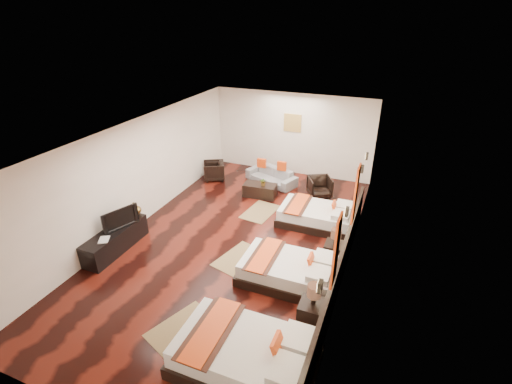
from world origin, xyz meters
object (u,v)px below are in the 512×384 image
at_px(bed_far, 317,215).
at_px(armchair_right, 320,187).
at_px(nightstand_a, 312,312).
at_px(bed_mid, 289,270).
at_px(tv_console, 116,240).
at_px(tv, 119,218).
at_px(figurine, 134,209).
at_px(bed_near, 247,354).
at_px(book, 99,240).
at_px(sofa, 271,176).
at_px(nightstand_b, 334,250).
at_px(armchair_left, 214,171).
at_px(coffee_table, 260,190).
at_px(table_plant, 263,182).

xyz_separation_m(bed_far, armchair_right, (-0.32, 1.67, 0.05)).
bearing_deg(nightstand_a, bed_mid, 125.71).
distance_m(tv_console, tv, 0.57).
bearing_deg(figurine, bed_near, -32.06).
height_order(tv_console, figurine, figurine).
bearing_deg(book, tv, 85.64).
xyz_separation_m(nightstand_a, armchair_right, (-1.07, 5.21, -0.02)).
bearing_deg(bed_near, sofa, 106.54).
distance_m(bed_far, tv_console, 5.14).
height_order(bed_near, armchair_right, bed_near).
height_order(nightstand_a, nightstand_b, nightstand_a).
xyz_separation_m(nightstand_b, armchair_left, (-4.69, 3.07, 0.01)).
distance_m(bed_near, coffee_table, 6.12).
relative_size(bed_mid, sofa, 1.16).
xyz_separation_m(coffee_table, table_plant, (0.13, -0.04, 0.32)).
bearing_deg(bed_mid, book, -167.42).
relative_size(bed_mid, figurine, 5.98).
relative_size(figurine, coffee_table, 0.34).
bearing_deg(armchair_left, book, -31.77).
xyz_separation_m(armchair_right, table_plant, (-1.58, -0.73, 0.21)).
xyz_separation_m(book, sofa, (2.17, 5.46, -0.31)).
distance_m(bed_near, tv_console, 4.58).
bearing_deg(figurine, bed_mid, -4.53).
height_order(bed_near, nightstand_b, nightstand_b).
distance_m(bed_mid, bed_far, 2.51).
bearing_deg(nightstand_b, book, -158.45).
bearing_deg(sofa, nightstand_b, -30.78).
bearing_deg(table_plant, armchair_left, 162.44).
distance_m(nightstand_a, coffee_table, 5.30).
bearing_deg(armchair_right, bed_far, -108.23).
bearing_deg(tv_console, nightstand_b, 16.62).
height_order(bed_far, nightstand_a, nightstand_a).
height_order(bed_far, nightstand_b, nightstand_b).
bearing_deg(bed_mid, sofa, 114.08).
relative_size(tv, armchair_right, 1.31).
distance_m(book, armchair_left, 5.03).
xyz_separation_m(tv_console, sofa, (2.17, 4.99, -0.02)).
relative_size(tv_console, table_plant, 7.33).
xyz_separation_m(tv, coffee_table, (2.12, 3.76, -0.61)).
height_order(bed_mid, sofa, bed_mid).
bearing_deg(coffee_table, bed_mid, -59.81).
bearing_deg(armchair_left, sofa, 74.26).
bearing_deg(bed_mid, bed_near, -89.92).
xyz_separation_m(bed_mid, nightstand_a, (0.75, -1.04, 0.06)).
xyz_separation_m(nightstand_a, table_plant, (-2.64, 4.48, 0.19)).
bearing_deg(bed_near, coffee_table, 109.33).
height_order(tv_console, sofa, tv_console).
height_order(bed_far, tv_console, bed_far).
bearing_deg(bed_far, bed_mid, -89.98).
height_order(figurine, armchair_right, figurine).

